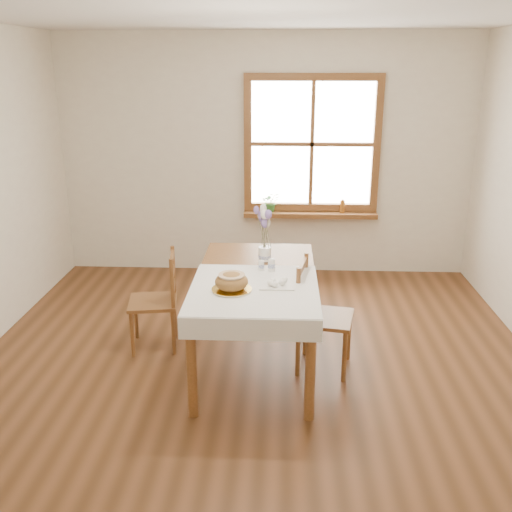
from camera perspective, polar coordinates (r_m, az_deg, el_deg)
The scene contains 18 objects.
ground at distance 4.37m, azimuth -0.19°, elevation -12.53°, with size 5.00×5.00×0.00m, color brown.
room_walls at distance 3.78m, azimuth -0.22°, elevation 10.19°, with size 4.60×5.10×2.65m.
window at distance 6.27m, azimuth 5.61°, elevation 11.07°, with size 1.46×0.08×1.46m.
window_sill at distance 6.34m, azimuth 5.43°, elevation 4.17°, with size 1.46×0.20×0.05m.
dining_table at distance 4.35m, azimuth -0.00°, elevation -2.94°, with size 0.90×1.60×0.75m.
table_linen at distance 4.03m, azimuth -0.20°, elevation -3.33°, with size 0.91×0.99×0.01m, color white.
chair_left at distance 4.79m, azimuth -10.30°, elevation -4.41°, with size 0.39×0.40×0.83m, color brown, non-canonical shape.
chair_right at distance 4.40m, azimuth 6.93°, elevation -5.99°, with size 0.41×0.43×0.88m, color brown, non-canonical shape.
bread_plate at distance 3.99m, azimuth -2.45°, elevation -3.38°, with size 0.27×0.27×0.01m, color white.
bread_loaf at distance 3.97m, azimuth -2.46°, elevation -2.42°, with size 0.23×0.23×0.13m, color #9F6C38.
egg_napkin at distance 4.08m, azimuth 2.09°, elevation -2.88°, with size 0.25×0.21×0.01m, color white.
eggs at distance 4.08m, azimuth 2.10°, elevation -2.52°, with size 0.19×0.17×0.04m, color white, non-canonical shape.
salt_shaker at distance 4.35m, azimuth 1.56°, elevation -0.86°, with size 0.06×0.06×0.10m, color white.
pepper_shaker at distance 4.37m, azimuth 0.54°, elevation -0.91°, with size 0.05×0.05×0.09m, color white.
flower_vase at distance 4.59m, azimuth 0.88°, elevation 0.12°, with size 0.10×0.10×0.11m, color white.
lavender_bouquet at distance 4.52m, azimuth 0.89°, elevation 2.83°, with size 0.18×0.18×0.34m, color #6D5597, non-canonical shape.
potted_plant at distance 6.31m, azimuth 1.46°, elevation 5.20°, with size 0.19×0.22×0.17m, color #377B31.
amber_bottle at distance 6.35m, azimuth 8.63°, elevation 4.97°, with size 0.05×0.05×0.15m, color #A8611F.
Camera 1 is at (0.19, -3.74, 2.26)m, focal length 40.00 mm.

